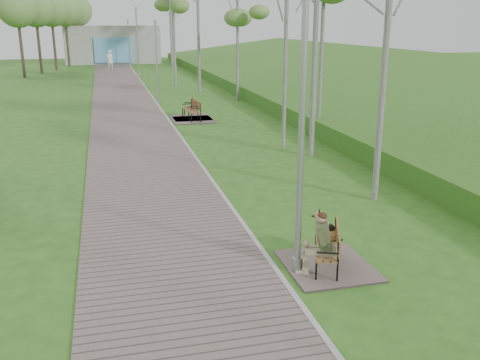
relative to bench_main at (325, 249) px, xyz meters
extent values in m
plane|color=#2D571B|center=(-0.91, 2.87, -0.38)|extent=(120.00, 120.00, 0.00)
cube|color=#705F5B|center=(-2.66, 24.37, -0.36)|extent=(3.50, 67.00, 0.04)
cube|color=#999993|center=(-0.91, 24.37, -0.35)|extent=(0.10, 67.00, 0.05)
cube|color=#448227|center=(11.09, 22.87, -0.38)|extent=(14.00, 70.00, 1.60)
cube|color=#9E9E99|center=(-2.41, 53.87, 1.62)|extent=(10.00, 5.00, 4.00)
cube|color=#60A4D6|center=(-2.41, 51.27, 1.12)|extent=(4.00, 0.20, 2.60)
cube|color=#705F5B|center=(0.08, 0.04, -0.36)|extent=(1.56, 1.74, 0.04)
cube|color=brown|center=(0.03, 0.04, 0.01)|extent=(0.85, 1.35, 0.03)
cube|color=brown|center=(0.23, -0.04, 0.25)|extent=(0.51, 1.22, 0.29)
cube|color=#705F5B|center=(0.16, 15.91, -0.36)|extent=(1.86, 2.06, 0.04)
cube|color=brown|center=(0.11, 15.91, 0.09)|extent=(0.66, 1.59, 0.04)
cube|color=brown|center=(0.36, 15.94, 0.37)|extent=(0.24, 1.54, 0.34)
cube|color=#705F5B|center=(0.24, 16.51, -0.36)|extent=(1.81, 2.01, 0.04)
cube|color=brown|center=(0.19, 16.51, 0.08)|extent=(0.46, 1.51, 0.04)
cube|color=brown|center=(0.43, 16.50, 0.35)|extent=(0.05, 1.51, 0.33)
cylinder|color=#9DA0A5|center=(-0.55, -0.03, -0.23)|extent=(0.19, 0.19, 0.29)
cylinder|color=#9DA0A5|center=(-0.55, -0.03, 2.02)|extent=(0.12, 0.12, 4.79)
cylinder|color=#9DA0A5|center=(-0.78, 21.89, -0.25)|extent=(0.17, 0.17, 0.26)
cylinder|color=#9DA0A5|center=(-0.78, 21.89, 1.78)|extent=(0.10, 0.10, 4.32)
cylinder|color=#9DA0A5|center=(-0.78, 21.89, 3.98)|extent=(0.16, 0.16, 0.22)
cylinder|color=#9DA0A5|center=(-0.80, 36.74, -0.22)|extent=(0.21, 0.21, 0.32)
cylinder|color=#9DA0A5|center=(-0.80, 36.74, 2.28)|extent=(0.13, 0.13, 5.32)
cylinder|color=#9DA0A5|center=(-0.80, 36.74, 5.00)|extent=(0.19, 0.19, 0.27)
cylinder|color=#9DA0A5|center=(-0.85, 49.44, -0.24)|extent=(0.18, 0.18, 0.27)
cylinder|color=#9DA0A5|center=(-0.85, 49.44, 1.85)|extent=(0.11, 0.11, 4.46)
cylinder|color=#9DA0A5|center=(-0.85, 49.44, 4.13)|extent=(0.16, 0.16, 0.22)
imported|color=white|center=(-2.95, 44.91, 0.54)|extent=(0.79, 0.68, 1.83)
cylinder|color=silver|center=(2.96, 8.19, 4.54)|extent=(0.18, 0.18, 9.83)
cylinder|color=silver|center=(2.81, 3.38, 3.28)|extent=(0.17, 0.17, 7.32)
cylinder|color=silver|center=(4.32, 10.88, 3.45)|extent=(0.16, 0.16, 7.65)
cylinder|color=silver|center=(2.41, 9.46, 3.47)|extent=(0.17, 0.17, 7.70)
cylinder|color=silver|center=(2.22, 25.53, 4.51)|extent=(0.19, 0.19, 9.78)
cylinder|color=silver|center=(3.77, 21.74, 2.98)|extent=(0.16, 0.16, 6.72)
ellipsoid|color=#6D9347|center=(3.77, 21.74, 5.13)|extent=(2.26, 2.26, 2.96)
cylinder|color=silver|center=(1.31, 30.19, 3.76)|extent=(0.17, 0.17, 8.26)
cylinder|color=silver|center=(2.79, 43.59, 4.89)|extent=(0.20, 0.20, 10.53)
cylinder|color=silver|center=(3.36, 47.06, 3.94)|extent=(0.19, 0.19, 8.64)
camera|label=1|loc=(-3.73, -8.35, 4.00)|focal=40.00mm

